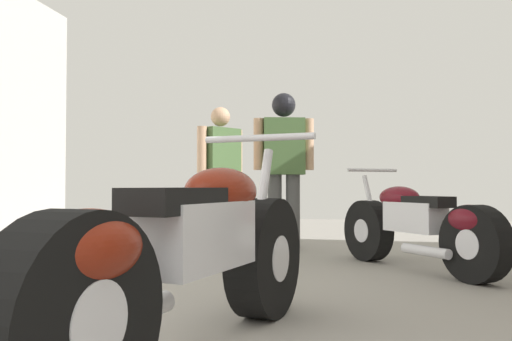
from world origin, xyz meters
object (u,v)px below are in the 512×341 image
Objects in this scene: mechanic_in_blue at (220,170)px; mechanic_with_helmet at (284,155)px; motorcycle_maroon_cruiser at (192,258)px; motorcycle_black_naked at (418,226)px.

mechanic_in_blue is 0.81m from mechanic_with_helmet.
mechanic_with_helmet is at bearing 91.77° from motorcycle_maroon_cruiser.
motorcycle_maroon_cruiser is 1.18× the size of mechanic_with_helmet.
mechanic_with_helmet is (0.64, 0.46, 0.18)m from mechanic_in_blue.
motorcycle_maroon_cruiser is 2.83m from motorcycle_black_naked.
motorcycle_maroon_cruiser is 1.28× the size of motorcycle_black_naked.
motorcycle_maroon_cruiser is 4.08m from mechanic_with_helmet.
motorcycle_black_naked is at bearing -47.62° from mechanic_with_helmet.
motorcycle_black_naked is at bearing 64.82° from motorcycle_maroon_cruiser.
motorcycle_maroon_cruiser is 3.67m from mechanic_in_blue.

